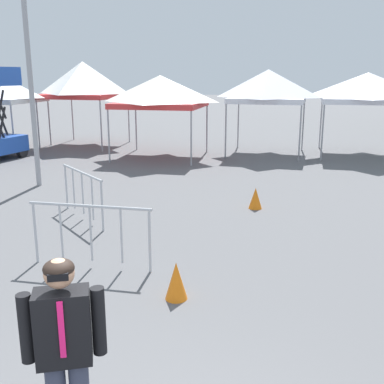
{
  "coord_description": "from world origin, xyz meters",
  "views": [
    {
      "loc": [
        1.22,
        -2.3,
        3.11
      ],
      "look_at": [
        -0.2,
        4.62,
        1.3
      ],
      "focal_mm": 43.18,
      "sensor_mm": 36.0,
      "label": 1
    }
  ],
  "objects_px": {
    "canopy_tent_behind_center": "(268,86)",
    "traffic_cone_lot_center": "(255,198)",
    "canopy_tent_far_left": "(160,91)",
    "light_pole_near_lift": "(26,24)",
    "crowd_barrier_mid_lot": "(90,224)",
    "canopy_tent_behind_left": "(367,88)",
    "person_foreground": "(65,348)",
    "traffic_cone_near_barrier": "(176,281)",
    "crowd_barrier_near_person": "(82,186)",
    "canopy_tent_behind_right": "(83,80)"
  },
  "relations": [
    {
      "from": "canopy_tent_behind_center",
      "to": "crowd_barrier_near_person",
      "type": "xyz_separation_m",
      "value": [
        -3.51,
        -9.53,
        -1.9
      ]
    },
    {
      "from": "light_pole_near_lift",
      "to": "crowd_barrier_near_person",
      "type": "xyz_separation_m",
      "value": [
        2.61,
        -2.71,
        -3.64
      ]
    },
    {
      "from": "canopy_tent_behind_center",
      "to": "crowd_barrier_mid_lot",
      "type": "distance_m",
      "value": 12.31
    },
    {
      "from": "canopy_tent_behind_left",
      "to": "traffic_cone_near_barrier",
      "type": "distance_m",
      "value": 14.06
    },
    {
      "from": "traffic_cone_lot_center",
      "to": "canopy_tent_behind_right",
      "type": "bearing_deg",
      "value": 133.27
    },
    {
      "from": "canopy_tent_behind_left",
      "to": "traffic_cone_near_barrier",
      "type": "xyz_separation_m",
      "value": [
        -4.37,
        -13.16,
        -2.33
      ]
    },
    {
      "from": "canopy_tent_far_left",
      "to": "person_foreground",
      "type": "relative_size",
      "value": 1.8
    },
    {
      "from": "canopy_tent_far_left",
      "to": "person_foreground",
      "type": "xyz_separation_m",
      "value": [
        3.08,
        -14.1,
        -1.45
      ]
    },
    {
      "from": "crowd_barrier_near_person",
      "to": "crowd_barrier_mid_lot",
      "type": "relative_size",
      "value": 0.75
    },
    {
      "from": "canopy_tent_behind_right",
      "to": "canopy_tent_behind_center",
      "type": "distance_m",
      "value": 8.04
    },
    {
      "from": "canopy_tent_behind_center",
      "to": "crowd_barrier_mid_lot",
      "type": "xyz_separation_m",
      "value": [
        -2.26,
        -11.95,
        -1.9
      ]
    },
    {
      "from": "traffic_cone_near_barrier",
      "to": "crowd_barrier_near_person",
      "type": "bearing_deg",
      "value": 131.63
    },
    {
      "from": "canopy_tent_behind_center",
      "to": "person_foreground",
      "type": "xyz_separation_m",
      "value": [
        -0.82,
        -15.68,
        -1.62
      ]
    },
    {
      "from": "crowd_barrier_mid_lot",
      "to": "canopy_tent_behind_left",
      "type": "bearing_deg",
      "value": 64.12
    },
    {
      "from": "crowd_barrier_near_person",
      "to": "traffic_cone_lot_center",
      "type": "height_order",
      "value": "crowd_barrier_near_person"
    },
    {
      "from": "canopy_tent_behind_right",
      "to": "canopy_tent_behind_center",
      "type": "relative_size",
      "value": 1.11
    },
    {
      "from": "light_pole_near_lift",
      "to": "crowd_barrier_mid_lot",
      "type": "distance_m",
      "value": 7.38
    },
    {
      "from": "canopy_tent_behind_right",
      "to": "person_foreground",
      "type": "bearing_deg",
      "value": -66.33
    },
    {
      "from": "canopy_tent_behind_left",
      "to": "crowd_barrier_mid_lot",
      "type": "xyz_separation_m",
      "value": [
        -5.99,
        -12.35,
        -1.85
      ]
    },
    {
      "from": "canopy_tent_behind_center",
      "to": "person_foreground",
      "type": "bearing_deg",
      "value": -93.0
    },
    {
      "from": "crowd_barrier_near_person",
      "to": "canopy_tent_far_left",
      "type": "bearing_deg",
      "value": 92.88
    },
    {
      "from": "canopy_tent_behind_right",
      "to": "traffic_cone_lot_center",
      "type": "relative_size",
      "value": 7.2
    },
    {
      "from": "person_foreground",
      "to": "crowd_barrier_near_person",
      "type": "xyz_separation_m",
      "value": [
        -2.68,
        6.15,
        -0.28
      ]
    },
    {
      "from": "canopy_tent_behind_left",
      "to": "person_foreground",
      "type": "bearing_deg",
      "value": -105.82
    },
    {
      "from": "crowd_barrier_mid_lot",
      "to": "canopy_tent_behind_right",
      "type": "bearing_deg",
      "value": 114.42
    },
    {
      "from": "light_pole_near_lift",
      "to": "traffic_cone_lot_center",
      "type": "relative_size",
      "value": 15.14
    },
    {
      "from": "person_foreground",
      "to": "traffic_cone_near_barrier",
      "type": "relative_size",
      "value": 3.22
    },
    {
      "from": "canopy_tent_behind_right",
      "to": "person_foreground",
      "type": "distance_m",
      "value": 17.99
    },
    {
      "from": "canopy_tent_far_left",
      "to": "traffic_cone_lot_center",
      "type": "relative_size",
      "value": 6.31
    },
    {
      "from": "traffic_cone_near_barrier",
      "to": "crowd_barrier_mid_lot",
      "type": "bearing_deg",
      "value": 153.54
    },
    {
      "from": "light_pole_near_lift",
      "to": "crowd_barrier_mid_lot",
      "type": "height_order",
      "value": "light_pole_near_lift"
    },
    {
      "from": "traffic_cone_lot_center",
      "to": "crowd_barrier_near_person",
      "type": "bearing_deg",
      "value": -156.61
    },
    {
      "from": "crowd_barrier_near_person",
      "to": "person_foreground",
      "type": "bearing_deg",
      "value": -66.42
    },
    {
      "from": "canopy_tent_behind_right",
      "to": "crowd_barrier_mid_lot",
      "type": "height_order",
      "value": "canopy_tent_behind_right"
    },
    {
      "from": "person_foreground",
      "to": "crowd_barrier_mid_lot",
      "type": "relative_size",
      "value": 0.85
    },
    {
      "from": "canopy_tent_far_left",
      "to": "person_foreground",
      "type": "bearing_deg",
      "value": -77.66
    },
    {
      "from": "light_pole_near_lift",
      "to": "traffic_cone_near_barrier",
      "type": "distance_m",
      "value": 9.07
    },
    {
      "from": "canopy_tent_behind_right",
      "to": "canopy_tent_behind_left",
      "type": "bearing_deg",
      "value": -1.55
    },
    {
      "from": "canopy_tent_far_left",
      "to": "traffic_cone_lot_center",
      "type": "xyz_separation_m",
      "value": [
        4.05,
        -6.37,
        -2.23
      ]
    },
    {
      "from": "crowd_barrier_mid_lot",
      "to": "traffic_cone_near_barrier",
      "type": "height_order",
      "value": "crowd_barrier_mid_lot"
    },
    {
      "from": "canopy_tent_behind_left",
      "to": "light_pole_near_lift",
      "type": "relative_size",
      "value": 0.45
    },
    {
      "from": "canopy_tent_behind_left",
      "to": "canopy_tent_far_left",
      "type": "bearing_deg",
      "value": -165.53
    },
    {
      "from": "canopy_tent_far_left",
      "to": "light_pole_near_lift",
      "type": "height_order",
      "value": "light_pole_near_lift"
    },
    {
      "from": "canopy_tent_behind_center",
      "to": "traffic_cone_lot_center",
      "type": "distance_m",
      "value": 8.3
    },
    {
      "from": "canopy_tent_behind_right",
      "to": "light_pole_near_lift",
      "type": "bearing_deg",
      "value": -75.92
    },
    {
      "from": "canopy_tent_behind_right",
      "to": "person_foreground",
      "type": "height_order",
      "value": "canopy_tent_behind_right"
    },
    {
      "from": "canopy_tent_behind_right",
      "to": "canopy_tent_behind_center",
      "type": "xyz_separation_m",
      "value": [
        8.01,
        -0.72,
        -0.21
      ]
    },
    {
      "from": "canopy_tent_behind_left",
      "to": "crowd_barrier_near_person",
      "type": "distance_m",
      "value": 12.43
    },
    {
      "from": "crowd_barrier_near_person",
      "to": "traffic_cone_near_barrier",
      "type": "bearing_deg",
      "value": -48.37
    },
    {
      "from": "crowd_barrier_mid_lot",
      "to": "canopy_tent_far_left",
      "type": "bearing_deg",
      "value": 99.03
    }
  ]
}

